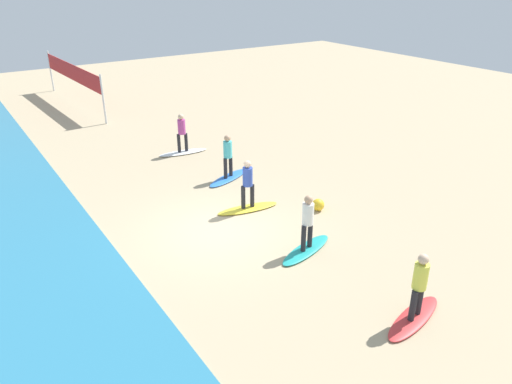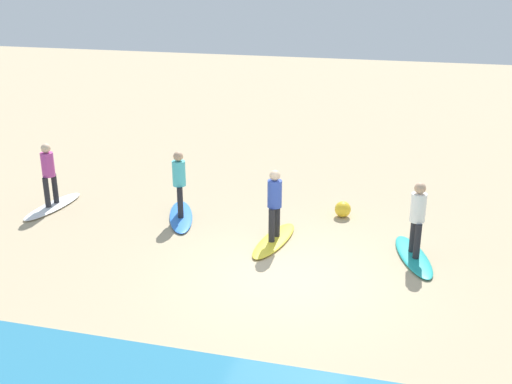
% 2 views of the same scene
% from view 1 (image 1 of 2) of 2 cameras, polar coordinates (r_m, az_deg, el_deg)
% --- Properties ---
extents(ground_plane, '(60.00, 60.00, 0.00)m').
position_cam_1_polar(ground_plane, '(14.97, -4.33, -4.48)').
color(ground_plane, tan).
extents(surfboard_red, '(1.03, 2.17, 0.09)m').
position_cam_1_polar(surfboard_red, '(12.03, 17.83, -13.74)').
color(surfboard_red, red).
rests_on(surfboard_red, ground).
extents(surfer_red, '(0.32, 0.45, 1.64)m').
position_cam_1_polar(surfer_red, '(11.46, 18.48, -9.83)').
color(surfer_red, '#232328').
rests_on(surfer_red, surfboard_red).
extents(surfboard_teal, '(1.15, 2.17, 0.09)m').
position_cam_1_polar(surfboard_teal, '(13.96, 5.84, -6.68)').
color(surfboard_teal, teal).
rests_on(surfboard_teal, ground).
extents(surfer_teal, '(0.32, 0.45, 1.64)m').
position_cam_1_polar(surfer_teal, '(13.47, 6.02, -3.08)').
color(surfer_teal, '#232328').
rests_on(surfer_teal, surfboard_teal).
extents(surfboard_yellow, '(0.89, 2.16, 0.09)m').
position_cam_1_polar(surfboard_yellow, '(16.16, -0.95, -1.91)').
color(surfboard_yellow, yellow).
rests_on(surfboard_yellow, ground).
extents(surfer_yellow, '(0.32, 0.46, 1.64)m').
position_cam_1_polar(surfer_yellow, '(15.74, -0.98, 1.32)').
color(surfer_yellow, '#232328').
rests_on(surfer_yellow, surfboard_yellow).
extents(surfboard_blue, '(1.29, 2.16, 0.09)m').
position_cam_1_polar(surfboard_blue, '(18.51, -3.22, 1.66)').
color(surfboard_blue, blue).
rests_on(surfboard_blue, ground).
extents(surfer_blue, '(0.32, 0.44, 1.64)m').
position_cam_1_polar(surfer_blue, '(18.15, -3.30, 4.54)').
color(surfer_blue, '#232328').
rests_on(surfer_blue, surfboard_blue).
extents(surfboard_white, '(0.83, 2.16, 0.09)m').
position_cam_1_polar(surfboard_white, '(21.30, -8.45, 4.58)').
color(surfboard_white, white).
rests_on(surfboard_white, ground).
extents(surfer_white, '(0.32, 0.46, 1.64)m').
position_cam_1_polar(surfer_white, '(20.98, -8.62, 7.12)').
color(surfer_white, '#232328').
rests_on(surfer_white, surfboard_white).
extents(volleyball_net, '(9.09, 0.55, 2.50)m').
position_cam_1_polar(volleyball_net, '(30.09, -20.54, 12.70)').
color(volleyball_net, silver).
rests_on(volleyball_net, ground).
extents(beach_ball, '(0.40, 0.40, 0.40)m').
position_cam_1_polar(beach_ball, '(16.17, 7.23, -1.48)').
color(beach_ball, yellow).
rests_on(beach_ball, ground).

